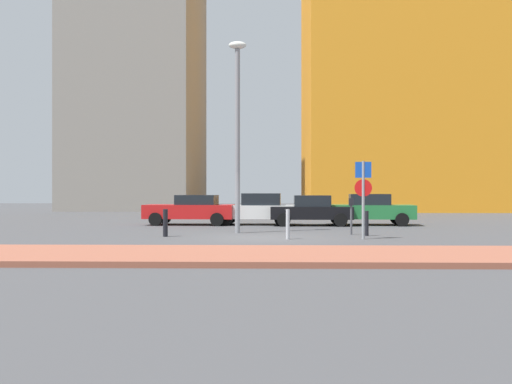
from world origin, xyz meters
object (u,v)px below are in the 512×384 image
object	(u,v)px
parked_car_red	(191,209)
parked_car_black	(311,210)
parked_car_white	(256,209)
parking_sign_post	(363,190)
parked_car_green	(368,209)
traffic_bollard_near	(367,223)
street_lamp	(237,121)
traffic_bollard_far	(288,224)
traffic_bollard_mid	(165,223)
parking_meter	(351,211)

from	to	relation	value
parked_car_red	parked_car_black	distance (m)	5.93
parked_car_white	parking_sign_post	size ratio (longest dim) A/B	1.47
parked_car_red	parked_car_green	distance (m)	8.77
parked_car_white	parked_car_black	xyz separation A→B (m)	(2.69, -0.55, -0.05)
traffic_bollard_near	street_lamp	bearing A→B (deg)	164.69
parked_car_red	traffic_bollard_far	bearing A→B (deg)	-61.39
parking_sign_post	traffic_bollard_mid	bearing A→B (deg)	172.74
parked_car_red	parked_car_white	bearing A→B (deg)	2.93
street_lamp	traffic_bollard_far	distance (m)	5.24
parked_car_black	parked_car_white	bearing A→B (deg)	168.46
parked_car_red	traffic_bollard_near	size ratio (longest dim) A/B	4.84
parked_car_red	parked_car_white	distance (m)	3.24
parked_car_red	street_lamp	distance (m)	7.04
parked_car_green	traffic_bollard_near	distance (m)	6.92
parked_car_white	traffic_bollard_near	bearing A→B (deg)	-58.27
parked_car_green	traffic_bollard_far	size ratio (longest dim) A/B	4.37
parking_meter	parked_car_black	bearing A→B (deg)	100.56
parked_car_black	parking_meter	distance (m)	5.93
parking_sign_post	street_lamp	size ratio (longest dim) A/B	0.35
parked_car_white	parking_meter	size ratio (longest dim) A/B	2.85
parked_car_green	parking_meter	size ratio (longest dim) A/B	3.25
parking_meter	traffic_bollard_mid	distance (m)	7.02
parked_car_green	traffic_bollard_mid	bearing A→B (deg)	-139.85
street_lamp	parked_car_green	bearing A→B (deg)	41.53
parked_car_white	traffic_bollard_far	xyz separation A→B (m)	(1.29, -8.45, -0.28)
parking_meter	parked_car_red	bearing A→B (deg)	138.46
traffic_bollard_mid	parking_meter	bearing A→B (deg)	8.77
parked_car_white	traffic_bollard_mid	bearing A→B (deg)	-112.94
parked_car_red	parked_car_black	xyz separation A→B (m)	(5.92, -0.38, -0.02)
traffic_bollard_near	traffic_bollard_far	distance (m)	3.36
parked_car_red	traffic_bollard_far	size ratio (longest dim) A/B	4.34
parked_car_white	parking_sign_post	distance (m)	9.25
traffic_bollard_far	parking_meter	bearing A→B (deg)	39.90
parked_car_green	traffic_bollard_far	bearing A→B (deg)	-117.00
parked_car_white	parked_car_green	distance (m)	5.54
parked_car_black	parking_sign_post	size ratio (longest dim) A/B	1.46
parked_car_white	parked_car_green	bearing A→B (deg)	-1.19
parked_car_red	parking_sign_post	distance (m)	10.89
parked_car_red	parking_meter	distance (m)	9.36
parked_car_white	parked_car_black	bearing A→B (deg)	-11.54
parking_meter	traffic_bollard_near	xyz separation A→B (m)	(0.50, -0.53, -0.44)
parked_car_red	street_lamp	world-z (taller)	street_lamp
parking_sign_post	traffic_bollard_near	size ratio (longest dim) A/B	2.90
parked_car_red	parked_car_black	world-z (taller)	parked_car_red
parking_sign_post	traffic_bollard_far	distance (m)	2.87
parked_car_green	traffic_bollard_mid	xyz separation A→B (m)	(-8.69, -7.33, -0.28)
parked_car_white	traffic_bollard_far	bearing A→B (deg)	-81.34
parked_car_black	traffic_bollard_near	size ratio (longest dim) A/B	4.25
traffic_bollard_mid	parked_car_white	bearing A→B (deg)	67.06
traffic_bollard_mid	parked_car_red	bearing A→B (deg)	90.66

